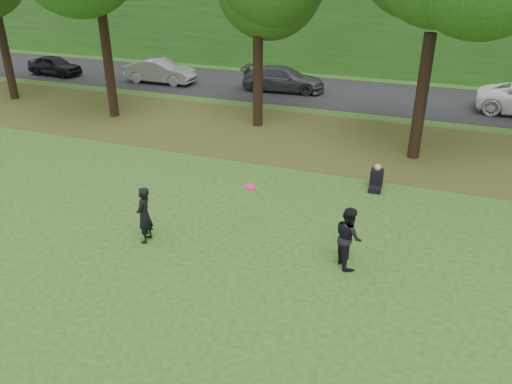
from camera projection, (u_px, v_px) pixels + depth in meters
The scene contains 9 objects.
ground at pixel (154, 338), 10.14m from camera, with size 120.00×120.00×0.00m, color #2C4A17.
leaf_litter at pixel (316, 139), 21.11m from camera, with size 60.00×7.00×0.01m, color #4B3E1A.
street at pixel (353, 94), 27.85m from camera, with size 70.00×7.00×0.02m, color black.
far_hedge at pixel (374, 34), 31.84m from camera, with size 70.00×3.00×5.00m, color #254E16.
player_left at pixel (144, 215), 13.27m from camera, with size 0.58×0.38×1.59m, color black.
player_right at pixel (348, 237), 12.22m from camera, with size 0.78×0.61×1.60m, color black.
parked_cars at pixel (365, 88), 26.25m from camera, with size 36.68×3.29×1.49m.
frisbee at pixel (250, 187), 12.69m from camera, with size 0.38×0.38×0.11m.
seated_person at pixel (376, 180), 16.53m from camera, with size 0.45×0.75×0.83m.
Camera 1 is at (4.74, -6.62, 7.05)m, focal length 35.00 mm.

